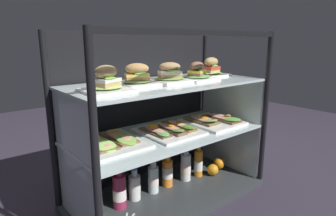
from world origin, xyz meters
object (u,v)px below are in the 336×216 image
plated_roll_sandwich_mid_right (137,78)px  orange_fruit_near_left_post (219,163)px  plated_roll_sandwich_left_of_center (170,76)px  open_sandwich_tray_near_right_corner (111,142)px  juice_bottle_front_left_end (119,191)px  juice_bottle_front_middle (186,166)px  plated_roll_sandwich_far_right (197,74)px  plated_roll_sandwich_far_left (211,69)px  juice_bottle_front_second (135,187)px  orange_fruit_beside_bottles (213,170)px  open_sandwich_tray_far_right (170,130)px  plated_roll_sandwich_right_of_center (106,83)px  juice_bottle_near_post (167,172)px  juice_bottle_back_center (96,200)px  open_sandwich_tray_mid_left (213,121)px  juice_bottle_back_left (198,163)px  juice_bottle_back_right (153,179)px

plated_roll_sandwich_mid_right → orange_fruit_near_left_post: size_ratio=2.43×
plated_roll_sandwich_left_of_center → open_sandwich_tray_near_right_corner: size_ratio=0.61×
juice_bottle_front_left_end → juice_bottle_front_middle: bearing=0.9°
juice_bottle_front_left_end → plated_roll_sandwich_mid_right: bearing=-10.1°
plated_roll_sandwich_far_right → plated_roll_sandwich_far_left: plated_roll_sandwich_far_left is taller
plated_roll_sandwich_far_right → juice_bottle_front_second: bearing=168.7°
plated_roll_sandwich_far_left → plated_roll_sandwich_mid_right: bearing=-175.2°
plated_roll_sandwich_far_right → orange_fruit_beside_bottles: bearing=0.3°
open_sandwich_tray_far_right → orange_fruit_near_left_post: bearing=1.9°
plated_roll_sandwich_right_of_center → orange_fruit_near_left_post: plated_roll_sandwich_right_of_center is taller
plated_roll_sandwich_left_of_center → plated_roll_sandwich_far_left: bearing=10.2°
juice_bottle_front_second → juice_bottle_front_middle: (0.38, -0.01, 0.02)m
open_sandwich_tray_near_right_corner → orange_fruit_beside_bottles: bearing=-4.7°
plated_roll_sandwich_left_of_center → juice_bottle_front_middle: 0.63m
plated_roll_sandwich_mid_right → juice_bottle_near_post: bearing=10.2°
plated_roll_sandwich_far_right → plated_roll_sandwich_far_left: bearing=22.4°
open_sandwich_tray_far_right → juice_bottle_near_post: (0.03, 0.06, -0.29)m
open_sandwich_tray_far_right → juice_bottle_near_post: 0.30m
juice_bottle_back_center → juice_bottle_front_left_end: bearing=-8.6°
juice_bottle_front_second → orange_fruit_beside_bottles: juice_bottle_front_second is taller
juice_bottle_front_second → plated_roll_sandwich_far_right: bearing=-11.3°
open_sandwich_tray_far_right → open_sandwich_tray_mid_left: size_ratio=1.00×
plated_roll_sandwich_left_of_center → juice_bottle_front_second: bearing=163.3°
plated_roll_sandwich_left_of_center → orange_fruit_near_left_post: (0.47, 0.02, -0.66)m
juice_bottle_back_left → orange_fruit_near_left_post: 0.20m
plated_roll_sandwich_right_of_center → plated_roll_sandwich_mid_right: (0.21, 0.08, -0.00)m
plated_roll_sandwich_right_of_center → orange_fruit_beside_bottles: bearing=2.7°
plated_roll_sandwich_left_of_center → juice_bottle_near_post: 0.61m
plated_roll_sandwich_far_left → orange_fruit_beside_bottles: plated_roll_sandwich_far_left is taller
juice_bottle_back_center → orange_fruit_beside_bottles: (0.81, -0.08, -0.04)m
plated_roll_sandwich_mid_right → orange_fruit_near_left_post: bearing=-0.0°
plated_roll_sandwich_right_of_center → juice_bottle_back_center: (-0.03, 0.12, -0.62)m
juice_bottle_back_left → plated_roll_sandwich_mid_right: bearing=-178.0°
juice_bottle_front_left_end → juice_bottle_front_second: (0.11, 0.02, -0.02)m
juice_bottle_near_post → juice_bottle_back_left: same height
plated_roll_sandwich_left_of_center → juice_bottle_front_second: (-0.21, 0.06, -0.62)m
plated_roll_sandwich_mid_right → juice_bottle_near_post: size_ratio=0.86×
open_sandwich_tray_far_right → open_sandwich_tray_mid_left: open_sandwich_tray_mid_left is taller
open_sandwich_tray_far_right → juice_bottle_front_second: size_ratio=1.76×
plated_roll_sandwich_mid_right → open_sandwich_tray_near_right_corner: (-0.15, 0.02, -0.32)m
open_sandwich_tray_mid_left → orange_fruit_near_left_post: bearing=17.7°
plated_roll_sandwich_right_of_center → juice_bottle_back_right: 0.71m
juice_bottle_back_left → plated_roll_sandwich_far_left: bearing=14.7°
plated_roll_sandwich_mid_right → plated_roll_sandwich_far_right: plated_roll_sandwich_mid_right is taller
juice_bottle_front_middle → juice_bottle_back_right: bearing=178.4°
plated_roll_sandwich_mid_right → juice_bottle_front_second: bearing=105.3°
juice_bottle_front_left_end → orange_fruit_beside_bottles: juice_bottle_front_left_end is taller
plated_roll_sandwich_far_left → open_sandwich_tray_near_right_corner: (-0.76, -0.03, -0.32)m
open_sandwich_tray_mid_left → open_sandwich_tray_far_right: bearing=175.6°
plated_roll_sandwich_left_of_center → plated_roll_sandwich_far_right: bearing=-5.1°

